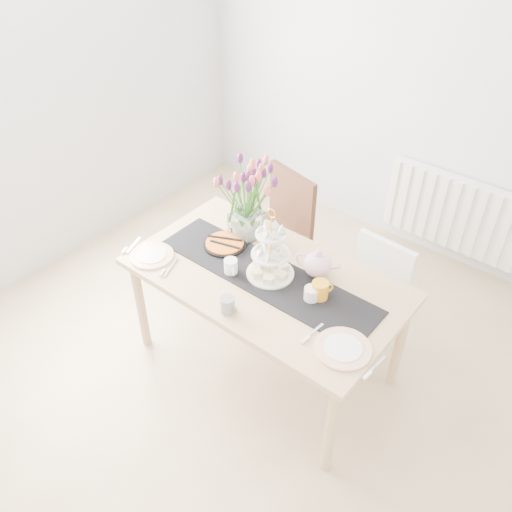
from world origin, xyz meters
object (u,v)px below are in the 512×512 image
Objects in this scene: tulip_vase at (246,189)px; cream_jug at (311,294)px; radiator at (461,215)px; tart_tin at (225,244)px; mug_orange at (320,290)px; chair_white at (372,291)px; mug_white at (231,267)px; chair_brown at (279,223)px; plate_right at (343,349)px; mug_grey at (228,305)px; teapot at (318,264)px; cake_stand at (270,259)px; dining_table at (266,286)px; plate_left at (152,256)px.

cream_jug is (0.66, -0.24, -0.30)m from tulip_vase.
tulip_vase is at bearing -119.07° from radiator.
tart_tin is 2.38× the size of mug_orange.
radiator is at bearing 88.32° from chair_white.
tulip_vase reaches higher than mug_white.
plate_right is (1.09, -0.91, 0.22)m from chair_brown.
mug_grey is (-0.39, -0.93, 0.34)m from chair_white.
cake_stand is at bearing -152.45° from teapot.
mug_grey reaches higher than dining_table.
teapot is at bearing 29.11° from plate_left.
cake_stand reaches higher than dining_table.
cake_stand is at bearing 154.36° from cream_jug.
tulip_vase reaches higher than plate_left.
tulip_vase is 0.76m from cream_jug.
chair_brown is 3.17× the size of plate_right.
cream_jug is 0.32× the size of plate_left.
teapot reaches higher than mug_grey.
mug_grey is (-0.20, -0.55, -0.04)m from teapot.
radiator is 1.87m from tulip_vase.
tulip_vase is at bearing 124.49° from mug_grey.
cake_stand is 0.40m from tart_tin.
plate_right is (0.42, -0.39, -0.07)m from teapot.
radiator is 2.95× the size of cake_stand.
teapot reaches higher than radiator.
plate_right is (0.63, -0.22, -0.11)m from cake_stand.
chair_brown is 1.07m from mug_orange.
mug_orange is 0.39m from plate_right.
dining_table is 0.33m from teapot.
chair_white is 0.86m from plate_right.
radiator is at bearing 22.96° from mug_orange.
chair_brown is 9.69× the size of mug_grey.
chair_brown is 0.70m from tart_tin.
teapot is 1.00× the size of tart_tin.
cake_stand reaches higher than plate_right.
mug_grey is at bearing -53.77° from chair_brown.
plate_right reaches higher than plate_left.
mug_grey is at bearing -109.98° from chair_white.
tulip_vase reaches higher than tart_tin.
mug_white is (-0.19, -0.13, -0.07)m from cake_stand.
chair_white is 3.03× the size of plate_left.
tulip_vase is (-0.76, -0.34, 0.63)m from chair_white.
mug_grey is (0.46, -1.07, 0.26)m from chair_brown.
dining_table is 0.59m from tulip_vase.
cake_stand is at bearing -43.79° from chair_brown.
mug_white reaches higher than plate_left.
dining_table is 2.00× the size of chair_white.
radiator is 10.81× the size of mug_orange.
cake_stand reaches higher than mug_grey.
chair_white is 3.03× the size of teapot.
dining_table is at bearing -122.98° from chair_white.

